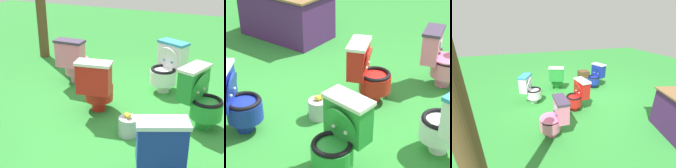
# 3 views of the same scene
# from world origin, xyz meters

# --- Properties ---
(ground) EXTENTS (14.00, 14.00, 0.00)m
(ground) POSITION_xyz_m (0.00, 0.00, 0.00)
(ground) COLOR #2D8433
(toilet_pink) EXTENTS (0.49, 0.43, 0.73)m
(toilet_pink) POSITION_xyz_m (1.07, 1.09, 0.37)
(toilet_pink) COLOR pink
(toilet_pink) RESTS_ON ground
(toilet_white) EXTENTS (0.61, 0.57, 0.73)m
(toilet_white) POSITION_xyz_m (1.38, -0.28, 0.37)
(toilet_white) COLOR white
(toilet_white) RESTS_ON ground
(toilet_red) EXTENTS (0.54, 0.47, 0.73)m
(toilet_red) POSITION_xyz_m (0.37, 0.38, 0.37)
(toilet_red) COLOR red
(toilet_red) RESTS_ON ground
(toilet_blue) EXTENTS (0.61, 0.56, 0.73)m
(toilet_blue) POSITION_xyz_m (-0.68, -0.70, 0.37)
(toilet_blue) COLOR #192D9E
(toilet_blue) RESTS_ON ground
(toilet_green) EXTENTS (0.55, 0.60, 0.73)m
(toilet_green) POSITION_xyz_m (0.53, -0.87, 0.37)
(toilet_green) COLOR green
(toilet_green) RESTS_ON ground
(vendor_table) EXTENTS (1.62, 1.18, 0.85)m
(vendor_table) POSITION_xyz_m (-1.50, 1.81, 0.39)
(vendor_table) COLOR #4C2360
(vendor_table) RESTS_ON ground
(lemon_bucket) EXTENTS (0.22, 0.22, 0.28)m
(lemon_bucket) POSITION_xyz_m (-0.00, -0.18, 0.12)
(lemon_bucket) COLOR #B7B7BF
(lemon_bucket) RESTS_ON ground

